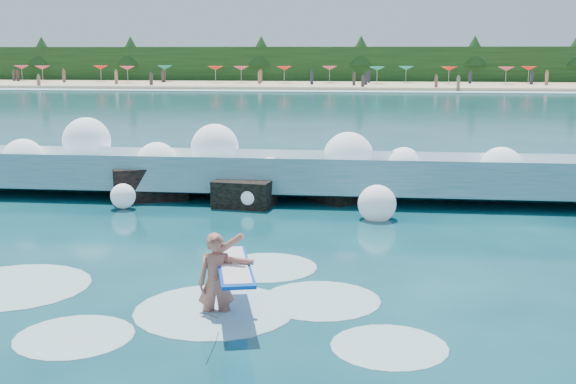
{
  "coord_description": "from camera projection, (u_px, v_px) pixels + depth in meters",
  "views": [
    {
      "loc": [
        3.33,
        -13.41,
        4.2
      ],
      "look_at": [
        1.5,
        2.0,
        1.2
      ],
      "focal_mm": 45.0,
      "sensor_mm": 36.0,
      "label": 1
    }
  ],
  "objects": [
    {
      "name": "beach",
      "position": [
        348.0,
        85.0,
        90.26
      ],
      "size": [
        140.0,
        20.0,
        0.4
      ],
      "primitive_type": "cube",
      "color": "tan",
      "rests_on": "ground"
    },
    {
      "name": "beach_umbrellas",
      "position": [
        347.0,
        68.0,
        91.81
      ],
      "size": [
        111.01,
        6.78,
        0.5
      ],
      "color": "#C3394E",
      "rests_on": "ground"
    },
    {
      "name": "treeline",
      "position": [
        351.0,
        65.0,
        99.57
      ],
      "size": [
        140.0,
        4.0,
        5.0
      ],
      "primitive_type": "cube",
      "color": "black",
      "rests_on": "ground"
    },
    {
      "name": "wave_spray",
      "position": [
        236.0,
        159.0,
        21.35
      ],
      "size": [
        15.32,
        4.51,
        2.33
      ],
      "color": "white",
      "rests_on": "ground"
    },
    {
      "name": "ground",
      "position": [
        201.0,
        269.0,
        14.26
      ],
      "size": [
        200.0,
        200.0,
        0.0
      ],
      "primitive_type": "plane",
      "color": "#07313D",
      "rests_on": "ground"
    },
    {
      "name": "wet_band",
      "position": [
        344.0,
        91.0,
        79.57
      ],
      "size": [
        140.0,
        5.0,
        0.08
      ],
      "primitive_type": "cube",
      "color": "silver",
      "rests_on": "ground"
    },
    {
      "name": "surf_foam",
      "position": [
        171.0,
        299.0,
        12.5
      ],
      "size": [
        9.05,
        5.82,
        0.14
      ],
      "color": "silver",
      "rests_on": "ground"
    },
    {
      "name": "rock_cluster",
      "position": [
        237.0,
        187.0,
        20.87
      ],
      "size": [
        8.08,
        3.03,
        1.22
      ],
      "color": "black",
      "rests_on": "ground"
    },
    {
      "name": "surfer_with_board",
      "position": [
        221.0,
        279.0,
        11.64
      ],
      "size": [
        1.15,
        2.86,
        1.65
      ],
      "color": "#AA5F4F",
      "rests_on": "ground"
    },
    {
      "name": "breaking_wave",
      "position": [
        248.0,
        175.0,
        21.57
      ],
      "size": [
        19.92,
        3.03,
        1.72
      ],
      "color": "teal",
      "rests_on": "ground"
    },
    {
      "name": "beachgoers",
      "position": [
        436.0,
        79.0,
        87.31
      ],
      "size": [
        106.39,
        13.43,
        1.9
      ],
      "color": "#3F332D",
      "rests_on": "ground"
    }
  ]
}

